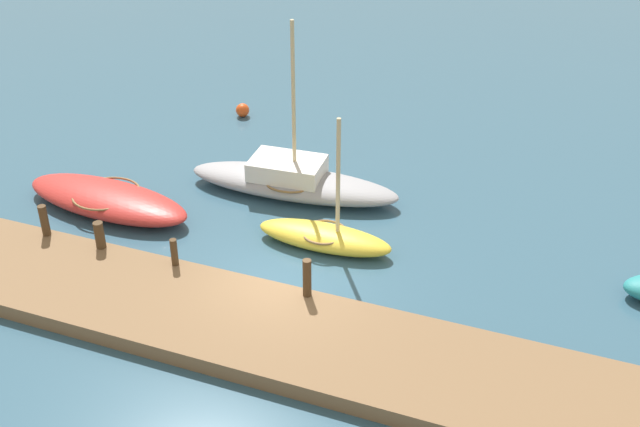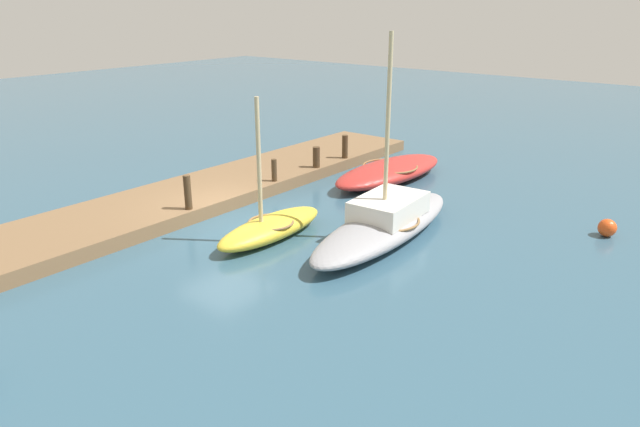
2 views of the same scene
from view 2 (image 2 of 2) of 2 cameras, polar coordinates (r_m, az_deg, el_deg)
name	(u,v)px [view 2 (image 2 of 2)]	position (r m, az deg, el deg)	size (l,w,h in m)	color
ground_plane	(224,218)	(18.57, -9.41, -0.47)	(84.00, 84.00, 0.00)	#33566B
dock_platform	(182,199)	(19.98, -13.34, 1.38)	(22.72, 3.41, 0.43)	brown
sailboat_grey	(386,222)	(16.74, 6.42, -0.85)	(7.02, 2.38, 5.71)	#939399
rowboat_yellow	(271,227)	(16.72, -4.83, -1.29)	(4.01, 1.35, 4.10)	gold
motorboat_red	(390,171)	(22.27, 6.84, 4.14)	(5.91, 2.49, 0.75)	#B72D28
mooring_post_west	(345,147)	(23.76, 2.45, 6.55)	(0.24, 0.24, 0.94)	#47331E
mooring_post_mid_west	(316,157)	(22.37, -0.36, 5.53)	(0.27, 0.27, 0.79)	#47331E
mooring_post_mid_east	(274,170)	(20.66, -4.50, 4.24)	(0.19, 0.19, 0.79)	#47331E
mooring_post_east	(188,192)	(18.15, -12.81, 2.03)	(0.22, 0.22, 1.07)	#47331E
marker_buoy	(607,228)	(18.79, 26.27, -1.26)	(0.52, 0.52, 0.52)	#E54C19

